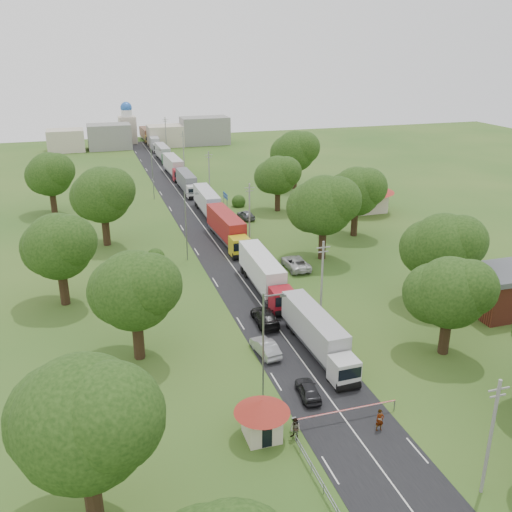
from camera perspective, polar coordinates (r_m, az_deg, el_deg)
name	(u,v)px	position (r m, az deg, el deg)	size (l,w,h in m)	color
ground	(256,298)	(69.28, -0.04, -4.18)	(260.00, 260.00, 0.00)	#2C551C
road	(217,245)	(87.19, -3.92, 1.11)	(8.00, 200.00, 0.04)	black
boom_barrier	(331,414)	(48.19, 7.47, -15.40)	(9.22, 0.35, 1.18)	slate
guard_booth	(262,414)	(45.66, 0.60, -15.52)	(4.40, 4.40, 3.45)	beige
info_sign	(225,199)	(101.41, -3.08, 5.72)	(0.12, 3.10, 4.10)	slate
pole_0	(491,436)	(42.47, 22.42, -16.29)	(1.60, 0.24, 9.00)	gray
pole_1	(322,278)	(63.17, 6.62, -2.23)	(1.60, 0.24, 9.00)	gray
pole_2	(249,211)	(88.01, -0.65, 4.55)	(1.60, 0.24, 9.00)	gray
pole_3	(209,173)	(114.32, -4.70, 8.27)	(1.60, 0.24, 9.00)	gray
pole_4	(184,149)	(141.29, -7.26, 10.56)	(1.60, 0.24, 9.00)	gray
pole_5	(166,133)	(168.59, -9.01, 12.10)	(1.60, 0.24, 9.00)	gray
lamp_0	(265,341)	(48.32, 0.90, -8.53)	(2.03, 0.22, 10.00)	slate
lamp_1	(187,223)	(79.78, -6.92, 3.34)	(2.03, 0.22, 10.00)	slate
lamp_2	(153,171)	(113.33, -10.24, 8.35)	(2.03, 0.22, 10.00)	slate
tree_2	(449,292)	(57.85, 18.78, -3.42)	(8.00, 8.00, 10.10)	#382616
tree_3	(443,246)	(68.49, 18.18, 0.96)	(8.80, 8.80, 11.07)	#382616
tree_4	(323,205)	(79.87, 6.75, 5.09)	(9.60, 9.60, 12.05)	#382616
tree_5	(356,191)	(90.77, 9.95, 6.41)	(8.80, 8.80, 11.07)	#382616
tree_6	(278,175)	(103.42, 2.17, 8.08)	(8.00, 8.00, 10.10)	#382616
tree_7	(295,151)	(120.05, 3.90, 10.43)	(9.60, 9.60, 12.05)	#382616
tree_9	(83,420)	(37.00, -16.88, -15.46)	(9.60, 9.60, 12.05)	#382616
tree_10	(134,290)	(54.90, -12.09, -3.33)	(8.80, 8.80, 11.07)	#382616
tree_11	(58,246)	(68.89, -19.16, 0.95)	(8.80, 8.80, 11.07)	#382616
tree_12	(102,195)	(87.89, -15.11, 5.95)	(9.60, 9.60, 12.05)	#382616
tree_13	(50,174)	(107.62, -19.92, 7.71)	(8.80, 8.80, 11.07)	#382616
house_brick	(505,290)	(70.67, 23.67, -3.17)	(8.60, 6.60, 5.20)	maroon
house_cream	(365,192)	(105.43, 10.86, 6.32)	(10.08, 10.08, 5.80)	beige
distant_town	(147,135)	(173.06, -10.86, 11.80)	(52.00, 8.00, 8.00)	gray
church	(128,125)	(180.23, -12.73, 12.63)	(5.00, 5.00, 12.30)	beige
truck_0	(318,334)	(57.10, 6.18, -7.72)	(2.75, 14.22, 3.94)	silver
truck_1	(264,274)	(70.40, 0.82, -1.76)	(2.89, 15.36, 4.25)	maroon
truck_2	(228,228)	(87.45, -2.86, 2.80)	(3.21, 15.81, 4.37)	gold
truck_3	(208,203)	(102.17, -4.81, 5.34)	(2.76, 15.09, 4.18)	navy
truck_4	(187,182)	(118.85, -6.91, 7.35)	(2.44, 13.72, 3.80)	silver
truck_5	(174,166)	(133.77, -8.21, 8.87)	(2.96, 15.10, 4.18)	maroon
truck_6	(163,153)	(151.98, -9.27, 10.14)	(2.60, 13.71, 3.80)	#21592D
truck_7	(154,143)	(168.43, -10.14, 11.10)	(2.77, 13.60, 3.76)	#A3A3A3
truck_8	(146,134)	(184.20, -10.90, 11.85)	(2.93, 13.65, 3.77)	brown
car_lane_front	(308,390)	(51.16, 5.23, -13.20)	(1.61, 4.01, 1.37)	black
car_lane_mid	(265,347)	(57.11, 0.94, -9.12)	(1.59, 4.56, 1.50)	gray
car_lane_rear	(265,317)	(62.86, 0.91, -6.11)	(2.24, 5.51, 1.60)	black
car_verge_near	(296,263)	(77.80, 3.99, -0.70)	(2.77, 6.00, 1.67)	silver
car_verge_far	(246,215)	(99.58, -1.01, 4.13)	(1.83, 4.54, 1.55)	#56585D
pedestrian_near	(380,420)	(48.07, 12.27, -15.77)	(0.69, 0.45, 1.88)	gray
pedestrian_booth	(295,429)	(46.31, 3.94, -16.89)	(0.91, 0.71, 1.87)	gray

